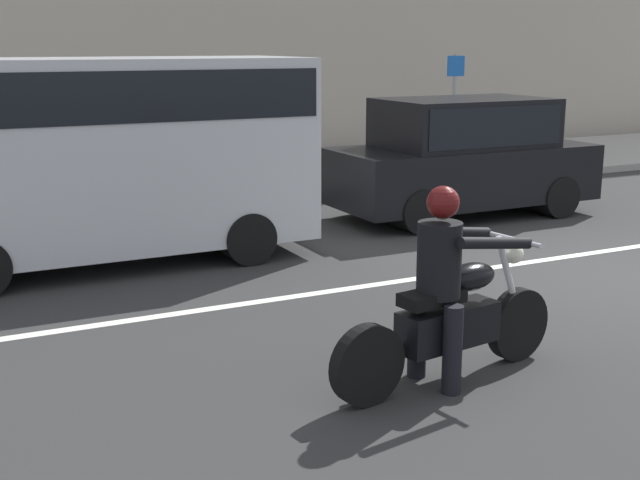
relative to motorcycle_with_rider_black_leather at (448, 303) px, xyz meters
name	(u,v)px	position (x,y,z in m)	size (l,w,h in m)	color
ground_plane	(615,276)	(3.51, 1.65, -0.64)	(80.00, 80.00, 0.00)	#2B2B2B
sidewalk_slab	(312,174)	(3.51, 9.65, -0.57)	(40.00, 4.40, 0.14)	#99968E
lane_marking_stripe	(575,255)	(3.75, 2.55, -0.64)	(18.00, 0.14, 0.01)	silver
motorcycle_with_rider_black_leather	(448,303)	(0.00, 0.00, 0.00)	(2.21, 0.74, 1.57)	black
parked_hatchback_black	(463,156)	(3.93, 5.23, 0.29)	(4.07, 1.76, 1.80)	black
parked_van_silver	(101,147)	(-1.58, 4.87, 0.77)	(4.87, 1.96, 2.44)	#B2B5BA
street_sign_post	(454,94)	(7.34, 10.28, 0.86)	(0.44, 0.08, 2.22)	gray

